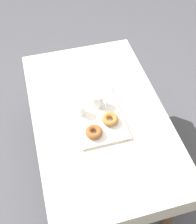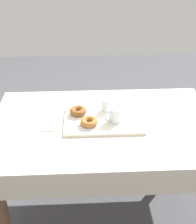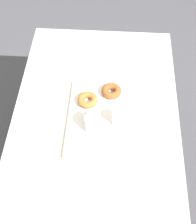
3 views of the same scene
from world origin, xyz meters
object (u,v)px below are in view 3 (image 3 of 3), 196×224
at_px(sugar_donut_left, 112,91).
at_px(paper_napkin, 97,70).
at_px(dining_table, 95,131).
at_px(donut_plate_left, 111,94).
at_px(serving_tray, 99,118).
at_px(water_glass_near, 118,119).
at_px(donut_plate_right, 88,102).
at_px(sugar_donut_right, 88,100).
at_px(tea_mug_left, 93,124).

bearing_deg(sugar_donut_left, paper_napkin, -155.08).
distance_m(dining_table, donut_plate_left, 0.22).
relative_size(serving_tray, water_glass_near, 6.03).
distance_m(sugar_donut_left, donut_plate_right, 0.14).
xyz_separation_m(donut_plate_left, sugar_donut_right, (0.07, -0.12, 0.02)).
bearing_deg(paper_napkin, dining_table, 1.75).
distance_m(dining_table, serving_tray, 0.11).
xyz_separation_m(dining_table, paper_napkin, (-0.35, -0.01, 0.10)).
relative_size(donut_plate_left, paper_napkin, 0.92).
distance_m(tea_mug_left, paper_napkin, 0.41).
bearing_deg(tea_mug_left, donut_plate_right, -166.61).
relative_size(sugar_donut_left, donut_plate_right, 0.95).
bearing_deg(dining_table, paper_napkin, -178.25).
bearing_deg(water_glass_near, sugar_donut_left, -167.75).
distance_m(tea_mug_left, sugar_donut_right, 0.16).
height_order(dining_table, paper_napkin, paper_napkin).
xyz_separation_m(serving_tray, paper_napkin, (-0.34, -0.03, -0.01)).
height_order(water_glass_near, sugar_donut_left, water_glass_near).
bearing_deg(dining_table, donut_plate_right, -154.17).
bearing_deg(dining_table, sugar_donut_left, 155.01).
relative_size(dining_table, paper_napkin, 11.53).
bearing_deg(dining_table, serving_tray, 113.88).
bearing_deg(donut_plate_right, donut_plate_left, 118.68).
bearing_deg(tea_mug_left, donut_plate_left, 159.50).
height_order(donut_plate_left, sugar_donut_left, sugar_donut_left).
distance_m(water_glass_near, donut_plate_left, 0.19).
relative_size(serving_tray, sugar_donut_right, 4.53).
bearing_deg(sugar_donut_right, water_glass_near, 54.42).
bearing_deg(dining_table, sugar_donut_right, -154.17).
bearing_deg(donut_plate_left, sugar_donut_left, 0.00).
distance_m(serving_tray, donut_plate_right, 0.11).
bearing_deg(donut_plate_left, serving_tray, -20.92).
distance_m(donut_plate_right, sugar_donut_right, 0.02).
xyz_separation_m(water_glass_near, donut_plate_left, (-0.18, -0.04, -0.03)).
xyz_separation_m(dining_table, sugar_donut_left, (-0.16, 0.08, 0.15)).
bearing_deg(paper_napkin, donut_plate_right, -8.04).
bearing_deg(sugar_donut_left, donut_plate_right, -61.32).
distance_m(water_glass_near, sugar_donut_right, 0.20).
relative_size(water_glass_near, sugar_donut_right, 0.75).
xyz_separation_m(water_glass_near, sugar_donut_left, (-0.18, -0.04, -0.01)).
bearing_deg(serving_tray, water_glass_near, 74.64).
relative_size(tea_mug_left, paper_napkin, 0.93).
xyz_separation_m(donut_plate_right, paper_napkin, (-0.25, 0.04, -0.02)).
bearing_deg(water_glass_near, paper_napkin, -161.12).
xyz_separation_m(donut_plate_left, paper_napkin, (-0.19, -0.09, -0.02)).
bearing_deg(sugar_donut_right, paper_napkin, 171.96).
distance_m(donut_plate_left, paper_napkin, 0.21).
bearing_deg(tea_mug_left, water_glass_near, 109.12).
distance_m(donut_plate_left, donut_plate_right, 0.14).
bearing_deg(paper_napkin, tea_mug_left, 0.29).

